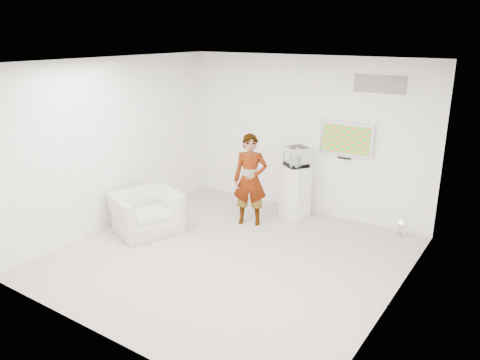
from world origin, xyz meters
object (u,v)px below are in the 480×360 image
Objects in this scene: tv at (346,139)px; armchair at (146,212)px; floor_uplight at (400,229)px; person at (250,180)px; pedestal at (295,192)px.

tv is 3.82m from armchair.
tv is at bearing 171.10° from floor_uplight.
person reaches higher than pedestal.
tv is at bearing -25.62° from armchair.
pedestal reaches higher than armchair.
person is at bearing -158.89° from floor_uplight.
armchair is (-1.32, -1.34, -0.48)m from person.
tv is at bearing 16.26° from person.
tv is at bearing 26.64° from pedestal.
armchair reaches higher than floor_uplight.
armchair is (-2.65, -2.48, -1.19)m from tv.
floor_uplight is (1.16, -0.18, -1.42)m from tv.
armchair is 2.79m from pedestal.
tv is 1.89m from person.
person is 1.52× the size of armchair.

